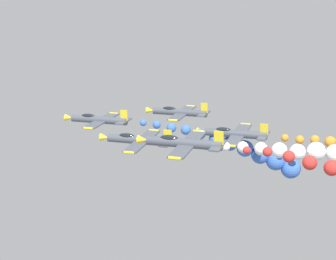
{
  "coord_description": "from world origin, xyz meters",
  "views": [
    {
      "loc": [
        -85.63,
        -29.89,
        136.83
      ],
      "look_at": [
        0.0,
        0.0,
        116.88
      ],
      "focal_mm": 70.97,
      "sensor_mm": 36.0,
      "label": 1
    }
  ],
  "objects_px": {
    "airplane_left_inner": "(138,140)",
    "airplane_lead": "(98,120)",
    "airplane_right_outer": "(183,143)",
    "airplane_right_inner": "(179,112)",
    "airplane_left_outer": "(234,134)"
  },
  "relations": [
    {
      "from": "airplane_left_inner",
      "to": "airplane_lead",
      "type": "bearing_deg",
      "value": 48.71
    },
    {
      "from": "airplane_lead",
      "to": "airplane_left_inner",
      "type": "distance_m",
      "value": 13.33
    },
    {
      "from": "airplane_lead",
      "to": "airplane_left_inner",
      "type": "relative_size",
      "value": 1.0
    },
    {
      "from": "airplane_lead",
      "to": "airplane_right_outer",
      "type": "relative_size",
      "value": 1.0
    },
    {
      "from": "airplane_right_inner",
      "to": "airplane_right_outer",
      "type": "bearing_deg",
      "value": -160.84
    },
    {
      "from": "airplane_lead",
      "to": "airplane_right_outer",
      "type": "xyz_separation_m",
      "value": [
        -18.95,
        -19.61,
        2.24
      ]
    },
    {
      "from": "airplane_left_outer",
      "to": "airplane_left_inner",
      "type": "bearing_deg",
      "value": 131.52
    },
    {
      "from": "airplane_left_inner",
      "to": "airplane_right_inner",
      "type": "relative_size",
      "value": 1.0
    },
    {
      "from": "airplane_left_outer",
      "to": "airplane_lead",
      "type": "bearing_deg",
      "value": 92.41
    },
    {
      "from": "airplane_left_inner",
      "to": "airplane_right_outer",
      "type": "height_order",
      "value": "airplane_right_outer"
    },
    {
      "from": "airplane_left_inner",
      "to": "airplane_left_outer",
      "type": "height_order",
      "value": "airplane_left_inner"
    },
    {
      "from": "airplane_left_inner",
      "to": "airplane_right_outer",
      "type": "bearing_deg",
      "value": -136.62
    },
    {
      "from": "airplane_right_outer",
      "to": "airplane_left_inner",
      "type": "bearing_deg",
      "value": 43.38
    },
    {
      "from": "airplane_right_inner",
      "to": "airplane_right_outer",
      "type": "relative_size",
      "value": 1.0
    },
    {
      "from": "airplane_right_inner",
      "to": "airplane_left_outer",
      "type": "relative_size",
      "value": 1.0
    }
  ]
}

